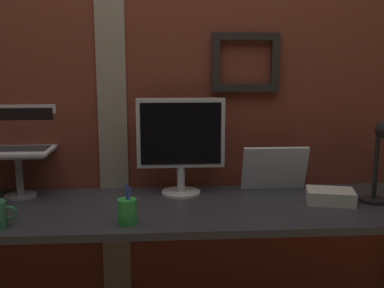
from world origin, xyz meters
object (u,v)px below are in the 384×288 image
(desk_lamp, at_px, (383,154))
(laptop, at_px, (21,139))
(whiteboard_panel, at_px, (275,168))
(monitor, at_px, (181,139))
(pen_cup, at_px, (127,211))

(desk_lamp, bearing_deg, laptop, 169.31)
(laptop, distance_m, whiteboard_panel, 1.19)
(desk_lamp, bearing_deg, monitor, 164.29)
(monitor, relative_size, laptop, 1.48)
(monitor, height_order, pen_cup, monitor)
(laptop, height_order, whiteboard_panel, laptop)
(desk_lamp, distance_m, pen_cup, 1.08)
(desk_lamp, bearing_deg, pen_cup, -171.96)
(whiteboard_panel, relative_size, pen_cup, 1.92)
(laptop, bearing_deg, whiteboard_panel, -1.30)
(monitor, height_order, whiteboard_panel, monitor)
(pen_cup, bearing_deg, monitor, 60.16)
(laptop, height_order, pen_cup, laptop)
(monitor, distance_m, whiteboard_panel, 0.47)
(monitor, bearing_deg, laptop, 175.26)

